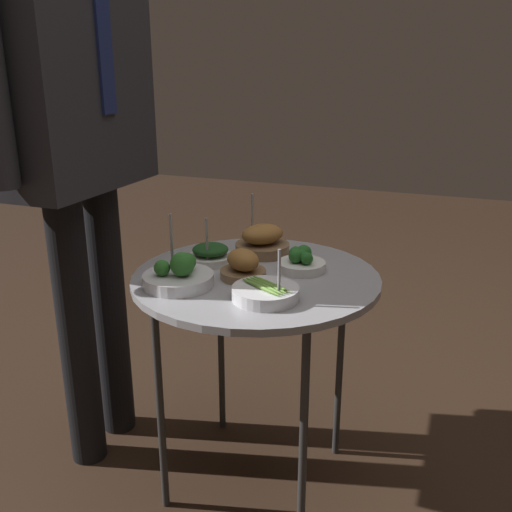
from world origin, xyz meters
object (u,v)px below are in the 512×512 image
Objects in this scene: serving_cart at (256,292)px; bowl_roast_near_rim at (262,241)px; bowl_broccoli_back_left at (301,261)px; bowl_roast_center at (243,266)px; bowl_broccoli_far_rim at (179,275)px; bowl_spinach_front_left at (211,254)px; waiter_figure at (71,100)px; bowl_asparagus_mid_right at (266,293)px.

serving_cart is 3.82× the size of bowl_roast_near_rim.
bowl_broccoli_back_left is at bearing -52.65° from serving_cart.
bowl_roast_center is 0.69× the size of bowl_broccoli_far_rim.
bowl_broccoli_far_rim is at bearing 129.96° from bowl_roast_center.
bowl_roast_near_rim reaches higher than bowl_spinach_front_left.
serving_cart is 5.08× the size of bowl_broccoli_back_left.
bowl_broccoli_far_rim reaches higher than bowl_roast_center.
waiter_figure is (0.13, 0.36, 0.39)m from bowl_broccoli_far_rim.
bowl_broccoli_far_rim reaches higher than serving_cart.
bowl_roast_center is 0.89× the size of bowl_spinach_front_left.
bowl_broccoli_back_left is at bearing -123.00° from bowl_roast_near_rim.
serving_cart is at bearing 127.35° from bowl_broccoli_back_left.
bowl_spinach_front_left is 0.08× the size of waiter_figure.
bowl_spinach_front_left is at bearing 97.27° from bowl_broccoli_back_left.
bowl_roast_center is at bearing -92.64° from waiter_figure.
bowl_broccoli_far_rim is (-0.21, 0.24, 0.00)m from bowl_broccoli_back_left.
bowl_broccoli_back_left is 0.08× the size of waiter_figure.
bowl_asparagus_mid_right is at bearing -151.43° from serving_cart.
waiter_figure reaches higher than bowl_broccoli_far_rim.
bowl_broccoli_far_rim is at bearing 88.79° from bowl_asparagus_mid_right.
bowl_spinach_front_left is (-0.03, 0.24, 0.00)m from bowl_broccoli_back_left.
bowl_asparagus_mid_right is at bearing -91.21° from bowl_broccoli_far_rim.
bowl_asparagus_mid_right reaches higher than serving_cart.
waiter_figure is at bearing 70.64° from bowl_broccoli_far_rim.
bowl_roast_center is 0.72× the size of bowl_roast_near_rim.
bowl_asparagus_mid_right is at bearing 174.48° from bowl_broccoli_back_left.
waiter_figure reaches higher than bowl_roast_center.
bowl_broccoli_back_left is 0.80× the size of bowl_asparagus_mid_right.
bowl_roast_near_rim is (0.30, -0.10, 0.01)m from bowl_broccoli_far_rim.
waiter_figure is at bearing 90.95° from serving_cart.
bowl_roast_center is (-0.03, 0.02, 0.08)m from serving_cart.
waiter_figure reaches higher than bowl_broccoli_back_left.
waiter_figure is (0.13, 0.58, 0.40)m from bowl_asparagus_mid_right.
serving_cart is 0.14m from bowl_broccoli_back_left.
bowl_broccoli_far_rim is (-0.10, 0.12, -0.00)m from bowl_roast_center.
bowl_roast_near_rim is (0.20, 0.02, 0.00)m from bowl_roast_center.
bowl_broccoli_far_rim is 0.22m from bowl_asparagus_mid_right.
bowl_asparagus_mid_right is (-0.18, -0.22, -0.01)m from bowl_spinach_front_left.
bowl_broccoli_far_rim is at bearing 179.78° from bowl_spinach_front_left.
waiter_figure is (-0.01, 0.51, 0.46)m from serving_cart.
bowl_spinach_front_left is 0.86× the size of bowl_asparagus_mid_right.
bowl_roast_center is at bearing 131.19° from bowl_broccoli_back_left.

